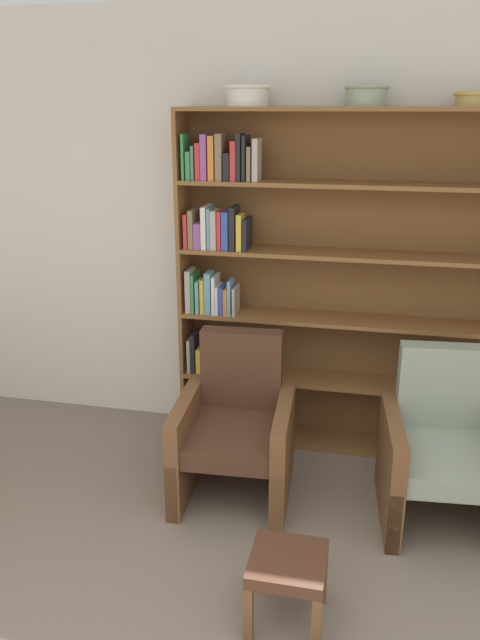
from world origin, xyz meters
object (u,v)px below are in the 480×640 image
at_px(armchair_cushioned, 444,451).
at_px(bowl_brass, 247,94).
at_px(bowl_terracotta, 474,98).
at_px(bookshelf, 316,289).
at_px(footstool, 288,570).
at_px(bowl_copper, 366,94).
at_px(armchair_leather, 236,429).

bearing_deg(armchair_cushioned, bowl_brass, -32.80).
bearing_deg(bowl_terracotta, bookshelf, 178.59).
height_order(bowl_brass, footstool, bowl_brass).
height_order(bowl_copper, armchair_cushioned, bowl_copper).
bearing_deg(bookshelf, bowl_copper, -4.81).
relative_size(bookshelf, bowl_terracotta, 9.84).
bearing_deg(armchair_leather, bowl_copper, -136.37).
xyz_separation_m(bowl_brass, bowl_copper, (0.68, 0.00, -0.00)).
xyz_separation_m(bowl_brass, footstool, (0.51, -1.59, -1.95)).
bearing_deg(bowl_copper, armchair_cushioned, -50.05).
relative_size(bowl_copper, armchair_cushioned, 0.28).
xyz_separation_m(bookshelf, bowl_copper, (0.24, -0.02, 1.15)).
bearing_deg(bowl_brass, footstool, -72.23).
height_order(bowl_brass, bowl_copper, bowl_brass).
distance_m(bookshelf, bowl_brass, 1.24).
bearing_deg(footstool, armchair_leather, 114.97).
distance_m(armchair_cushioned, footstool, 1.19).
bearing_deg(footstool, bowl_copper, 83.91).
bearing_deg(bowl_terracotta, bowl_brass, 180.00).
relative_size(armchair_leather, footstool, 2.79).
height_order(bookshelf, armchair_leather, bookshelf).
xyz_separation_m(bowl_terracotta, armchair_cushioned, (-0.03, -0.65, -1.80)).
xyz_separation_m(bowl_copper, footstool, (-0.17, -1.59, -1.95)).
xyz_separation_m(bookshelf, bowl_terracotta, (0.81, -0.02, 1.13)).
relative_size(armchair_leather, armchair_cushioned, 1.00).
distance_m(bowl_copper, bowl_terracotta, 0.57).
bearing_deg(footstool, armchair_cushioned, 52.91).
height_order(bookshelf, bowl_brass, bowl_brass).
bearing_deg(armchair_leather, footstool, 111.82).
height_order(bookshelf, bowl_copper, bowl_copper).
bearing_deg(bowl_brass, bookshelf, 2.59).
xyz_separation_m(bowl_terracotta, armchair_leather, (-1.18, -0.65, -1.80)).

